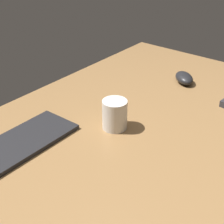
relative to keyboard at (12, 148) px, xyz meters
The scene contains 4 objects.
desk 32.89cm from the keyboard, 35.45° to the right, with size 140.00×84.00×2.00cm, color olive.
keyboard is the anchor object (origin of this frame).
computer_mouse 69.34cm from the keyboard, 13.44° to the right, with size 9.97×5.97×3.80cm, color black.
coffee_mug 30.43cm from the keyboard, 29.63° to the right, with size 7.42×7.42×9.02cm, color silver.
Camera 1 is at (-69.34, -49.23, 57.95)cm, focal length 55.13 mm.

